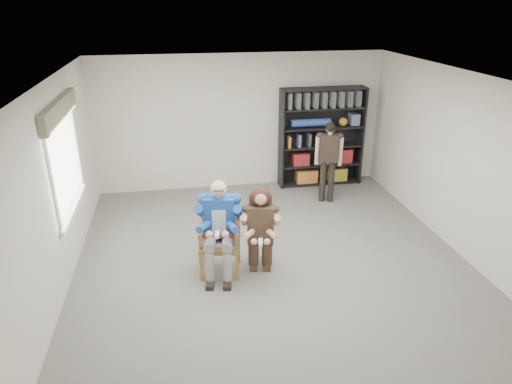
{
  "coord_description": "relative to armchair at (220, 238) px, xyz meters",
  "views": [
    {
      "loc": [
        -1.34,
        -5.72,
        3.79
      ],
      "look_at": [
        -0.2,
        0.6,
        1.05
      ],
      "focal_mm": 32.0,
      "sensor_mm": 36.0,
      "label": 1
    }
  ],
  "objects": [
    {
      "name": "floor",
      "position": [
        0.82,
        -0.13,
        -0.56
      ],
      "size": [
        6.0,
        7.0,
        0.01
      ],
      "primitive_type": "cube",
      "color": "slate",
      "rests_on": "ground"
    },
    {
      "name": "armchair",
      "position": [
        0.0,
        0.0,
        0.0
      ],
      "size": [
        0.75,
        0.73,
        1.12
      ],
      "primitive_type": null,
      "rotation": [
        0.0,
        0.0,
        -0.18
      ],
      "color": "olive",
      "rests_on": "floor"
    },
    {
      "name": "room_shell",
      "position": [
        0.82,
        -0.13,
        0.84
      ],
      "size": [
        6.0,
        7.0,
        2.8
      ],
      "primitive_type": null,
      "color": "silver",
      "rests_on": "ground"
    },
    {
      "name": "standing_man",
      "position": [
        2.37,
        2.19,
        0.26
      ],
      "size": [
        0.57,
        0.42,
        1.63
      ],
      "primitive_type": null,
      "rotation": [
        0.0,
        0.0,
        -0.31
      ],
      "color": "black",
      "rests_on": "floor"
    },
    {
      "name": "bookshelf",
      "position": [
        2.52,
        3.15,
        0.49
      ],
      "size": [
        1.8,
        0.38,
        2.1
      ],
      "primitive_type": null,
      "color": "black",
      "rests_on": "floor"
    },
    {
      "name": "seated_man",
      "position": [
        0.0,
        0.0,
        0.17
      ],
      "size": [
        0.77,
        0.97,
        1.45
      ],
      "primitive_type": null,
      "rotation": [
        0.0,
        0.0,
        -0.18
      ],
      "color": "#1A4194",
      "rests_on": "floor"
    },
    {
      "name": "kneeling_woman",
      "position": [
        0.58,
        -0.12,
        0.11
      ],
      "size": [
        0.71,
        0.98,
        1.33
      ],
      "primitive_type": null,
      "rotation": [
        0.0,
        0.0,
        -0.18
      ],
      "color": "#382A1F",
      "rests_on": "floor"
    },
    {
      "name": "window_left",
      "position": [
        -2.13,
        0.87,
        1.07
      ],
      "size": [
        0.16,
        2.0,
        1.75
      ],
      "primitive_type": null,
      "color": "silver",
      "rests_on": "room_shell"
    }
  ]
}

